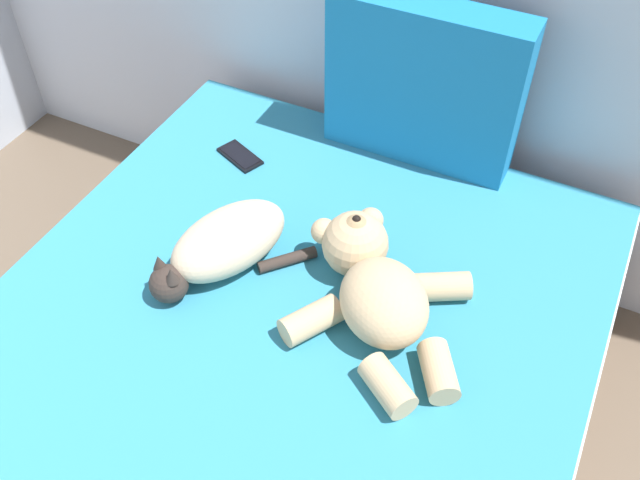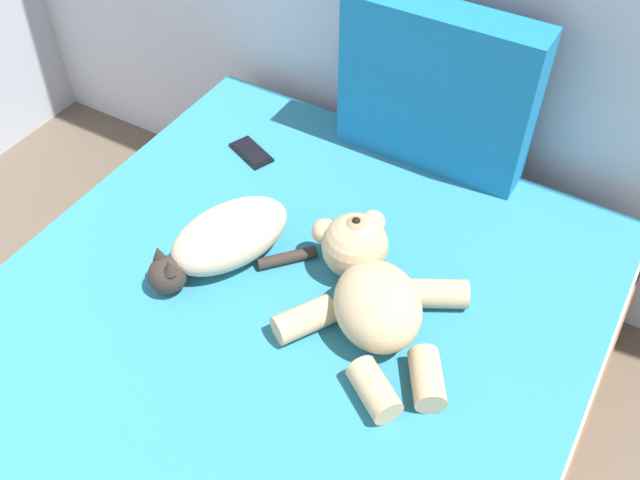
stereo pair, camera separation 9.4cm
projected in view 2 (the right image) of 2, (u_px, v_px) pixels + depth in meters
name	position (u px, v px, depth m)	size (l,w,h in m)	color
bed	(258.00, 412.00, 1.87)	(1.52, 1.94, 0.53)	brown
patterned_cushion	(436.00, 89.00, 2.00)	(0.57, 0.13, 0.49)	#1972AD
cat	(224.00, 240.00, 1.84)	(0.36, 0.42, 0.15)	#C6B293
teddy_bear	(371.00, 290.00, 1.71)	(0.51, 0.51, 0.19)	tan
cell_phone	(251.00, 152.00, 2.18)	(0.16, 0.12, 0.01)	black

